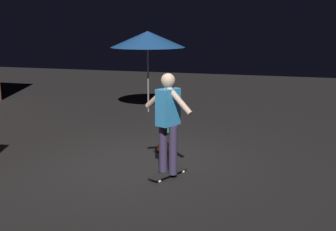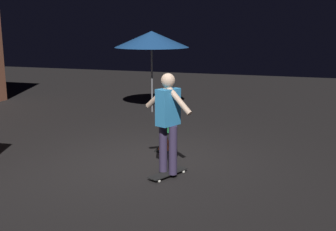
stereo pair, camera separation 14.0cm
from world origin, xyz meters
name	(u,v)px [view 1 (the left image)]	position (x,y,z in m)	size (l,w,h in m)	color
ground_plane	(145,164)	(0.00, 0.00, 0.00)	(28.00, 28.00, 0.00)	black
patio_umbrella	(148,39)	(4.40, 1.43, 2.07)	(2.10, 2.10, 2.30)	slate
skateboard_ridden	(168,173)	(-0.49, -0.58, 0.06)	(0.79, 0.52, 0.07)	black
skateboard_spare	(166,129)	(2.41, 0.33, 0.06)	(0.79, 0.50, 0.07)	green
skater	(168,116)	(-0.49, -0.58, 1.04)	(0.51, 0.92, 1.67)	#382D4C
traffic_cone	(163,141)	(0.88, -0.08, 0.21)	(0.34, 0.34, 0.46)	black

